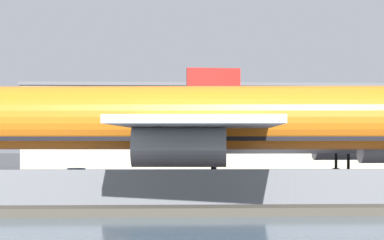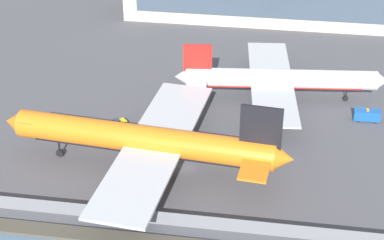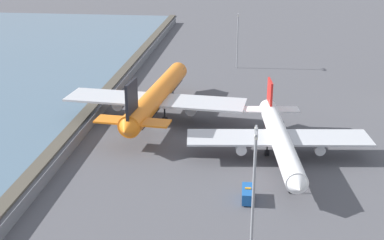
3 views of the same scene
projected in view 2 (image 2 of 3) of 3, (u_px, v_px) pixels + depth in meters
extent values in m
plane|color=#4C4C51|center=(186.00, 167.00, 114.19)|extent=(500.00, 500.00, 0.00)
cube|color=slate|center=(169.00, 219.00, 99.95)|extent=(280.00, 0.08, 2.49)
cylinder|color=slate|center=(169.00, 219.00, 99.95)|extent=(0.10, 0.10, 2.49)
cylinder|color=orange|center=(143.00, 139.00, 110.82)|extent=(46.36, 9.11, 4.99)
cone|color=orange|center=(14.00, 122.00, 115.91)|extent=(3.66, 5.01, 4.74)
cone|color=orange|center=(284.00, 159.00, 105.72)|extent=(3.63, 4.76, 4.49)
cube|color=#232D3D|center=(30.00, 121.00, 114.92)|extent=(3.11, 4.47, 1.50)
cube|color=black|center=(143.00, 146.00, 111.52)|extent=(39.39, 7.50, 0.90)
cube|color=#B7BABF|center=(136.00, 181.00, 101.42)|extent=(12.09, 22.95, 0.50)
cube|color=#B7BABF|center=(173.00, 113.00, 119.89)|extent=(12.09, 22.95, 0.50)
cylinder|color=#B7BABF|center=(132.00, 181.00, 104.01)|extent=(6.67, 3.31, 2.74)
cylinder|color=#B7BABF|center=(163.00, 124.00, 119.53)|extent=(6.67, 3.31, 2.74)
cube|color=black|center=(261.00, 130.00, 104.05)|extent=(6.94, 1.22, 8.48)
cube|color=orange|center=(256.00, 167.00, 103.01)|extent=(5.32, 8.50, 0.40)
cube|color=orange|center=(263.00, 141.00, 109.78)|extent=(5.32, 8.50, 0.40)
cylinder|color=black|center=(59.00, 146.00, 116.20)|extent=(0.35, 0.35, 2.92)
cylinder|color=black|center=(60.00, 153.00, 116.94)|extent=(1.44, 0.67, 1.40)
cylinder|color=black|center=(157.00, 169.00, 109.97)|extent=(0.40, 0.40, 2.92)
cylinder|color=black|center=(157.00, 176.00, 110.71)|extent=(1.70, 1.26, 1.61)
cylinder|color=black|center=(166.00, 153.00, 114.34)|extent=(0.40, 0.40, 2.92)
cylinder|color=black|center=(166.00, 160.00, 115.09)|extent=(1.70, 1.26, 1.61)
cylinder|color=white|center=(281.00, 79.00, 133.41)|extent=(39.79, 8.25, 3.99)
cone|color=white|center=(382.00, 81.00, 132.57)|extent=(2.99, 4.05, 3.79)
cone|color=white|center=(181.00, 77.00, 134.24)|extent=(2.97, 3.85, 3.59)
cube|color=#232D3D|center=(370.00, 78.00, 132.42)|extent=(2.55, 3.61, 1.20)
cube|color=red|center=(281.00, 83.00, 133.97)|extent=(33.80, 6.81, 0.72)
cube|color=#B7BABF|center=(269.00, 61.00, 141.91)|extent=(10.71, 19.83, 0.40)
cube|color=#B7BABF|center=(274.00, 103.00, 125.57)|extent=(10.71, 19.83, 0.40)
cylinder|color=#B7BABF|center=(274.00, 70.00, 141.22)|extent=(5.75, 2.78, 2.20)
cylinder|color=#B7BABF|center=(279.00, 105.00, 127.49)|extent=(5.75, 2.78, 2.20)
cube|color=red|center=(198.00, 60.00, 132.07)|extent=(5.96, 1.12, 6.79)
cube|color=white|center=(198.00, 68.00, 136.95)|extent=(4.69, 7.35, 0.32)
cube|color=white|center=(197.00, 83.00, 130.96)|extent=(4.69, 7.35, 0.32)
cylinder|color=black|center=(346.00, 94.00, 134.46)|extent=(0.28, 0.28, 2.34)
cylinder|color=black|center=(346.00, 98.00, 135.06)|extent=(1.16, 0.56, 1.12)
cylinder|color=black|center=(266.00, 87.00, 136.93)|extent=(0.32, 0.32, 2.34)
cylinder|color=black|center=(266.00, 92.00, 137.53)|extent=(1.38, 1.03, 1.29)
cylinder|color=black|center=(267.00, 97.00, 133.33)|extent=(0.32, 0.32, 2.34)
cylinder|color=black|center=(267.00, 102.00, 133.92)|extent=(1.38, 1.03, 1.29)
cube|color=yellow|center=(118.00, 124.00, 125.73)|extent=(3.42, 3.37, 1.11)
cube|color=#283847|center=(116.00, 121.00, 125.13)|extent=(1.69, 1.70, 0.50)
cylinder|color=black|center=(116.00, 129.00, 124.97)|extent=(0.66, 0.64, 0.70)
cylinder|color=black|center=(112.00, 126.00, 125.93)|extent=(0.66, 0.64, 0.70)
cylinder|color=black|center=(124.00, 126.00, 125.95)|extent=(0.66, 0.64, 0.70)
cylinder|color=black|center=(121.00, 123.00, 126.91)|extent=(0.66, 0.64, 0.70)
cube|color=#19519E|center=(367.00, 115.00, 127.75)|extent=(5.24, 2.21, 2.07)
cube|color=#283847|center=(358.00, 113.00, 127.76)|extent=(1.19, 2.02, 0.83)
cube|color=orange|center=(368.00, 110.00, 127.17)|extent=(0.52, 1.06, 0.16)
cylinder|color=black|center=(358.00, 120.00, 127.57)|extent=(0.84, 0.24, 0.84)
cylinder|color=black|center=(358.00, 116.00, 129.16)|extent=(0.84, 0.24, 0.84)
cylinder|color=black|center=(375.00, 121.00, 127.20)|extent=(0.84, 0.24, 0.84)
cylinder|color=black|center=(374.00, 117.00, 128.79)|extent=(0.84, 0.24, 0.84)
cube|color=#3D4C5B|center=(301.00, 6.00, 164.20)|extent=(86.79, 0.16, 7.70)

